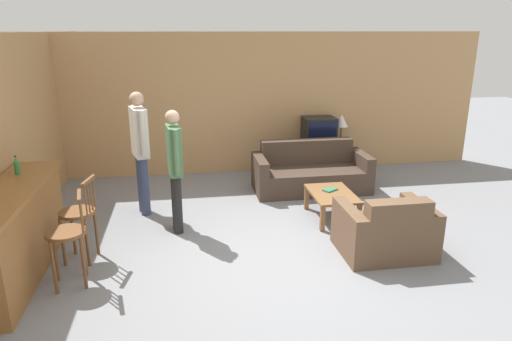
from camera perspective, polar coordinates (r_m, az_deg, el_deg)
ground_plane at (r=5.59m, az=2.84°, el=-10.89°), size 24.00×24.00×0.00m
wall_back at (r=8.61m, az=-2.08°, el=8.30°), size 9.40×0.08×2.60m
wall_left at (r=6.64m, az=-28.28°, el=3.57°), size 0.08×8.62×2.60m
bar_counter at (r=5.64m, az=-27.81°, el=-6.98°), size 0.55×2.19×1.02m
bar_chair_near at (r=5.21m, az=-22.45°, el=-7.80°), size 0.48×0.48×1.02m
bar_chair_mid at (r=5.71m, az=-21.27°, el=-5.50°), size 0.48×0.48×1.02m
couch_far at (r=7.83m, az=6.79°, el=-0.34°), size 1.92×0.88×0.81m
armchair_near at (r=5.79m, az=15.91°, el=-7.40°), size 1.07×0.84×0.79m
coffee_table at (r=6.66m, az=9.46°, el=-3.25°), size 0.60×0.90×0.39m
tv_unit at (r=8.83m, az=7.73°, el=1.70°), size 1.16×0.44×0.59m
tv at (r=8.70m, az=7.88°, el=5.08°), size 0.59×0.47×0.47m
bottle at (r=5.97m, az=-27.74°, el=0.51°), size 0.06×0.06×0.23m
book_on_table at (r=6.73m, az=9.23°, el=-2.38°), size 0.25×0.22×0.02m
table_lamp at (r=8.81m, az=10.66°, el=6.03°), size 0.24×0.24×0.51m
person_by_window at (r=6.77m, az=-14.28°, el=2.95°), size 0.30×0.57×1.81m
person_by_counter at (r=6.06m, az=-10.13°, el=0.79°), size 0.21×0.51×1.66m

